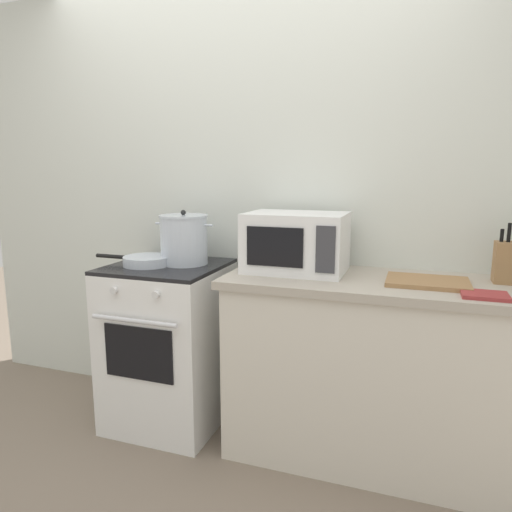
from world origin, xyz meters
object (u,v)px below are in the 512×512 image
object	(u,v)px
stove	(169,344)
cutting_board	(427,282)
frying_pan	(146,261)
microwave	(296,242)
knife_block	(510,262)
oven_mitt	(485,295)
stock_pot	(184,239)

from	to	relation	value
stove	cutting_board	world-z (taller)	cutting_board
frying_pan	microwave	xyz separation A→B (m)	(0.81, 0.12, 0.12)
cutting_board	stove	bearing A→B (deg)	-179.95
microwave	cutting_board	size ratio (longest dim) A/B	1.39
knife_block	oven_mitt	bearing A→B (deg)	-113.59
stove	knife_block	bearing A→B (deg)	4.75
microwave	knife_block	world-z (taller)	microwave
stove	oven_mitt	size ratio (longest dim) A/B	5.11
frying_pan	oven_mitt	bearing A→B (deg)	-3.89
stock_pot	cutting_board	xyz separation A→B (m)	(1.27, -0.06, -0.13)
microwave	stock_pot	bearing A→B (deg)	-178.16
stove	frying_pan	world-z (taller)	frying_pan
stove	stock_pot	xyz separation A→B (m)	(0.08, 0.06, 0.60)
frying_pan	cutting_board	xyz separation A→B (m)	(1.45, 0.05, -0.02)
stove	frying_pan	bearing A→B (deg)	-154.45
stove	knife_block	size ratio (longest dim) A/B	3.25
frying_pan	knife_block	bearing A→B (deg)	5.94
stock_pot	oven_mitt	distance (m)	1.51
microwave	oven_mitt	distance (m)	0.90
stock_pot	microwave	size ratio (longest dim) A/B	0.70
stove	microwave	distance (m)	0.94
stove	cutting_board	bearing A→B (deg)	0.05
microwave	cutting_board	distance (m)	0.66
cutting_board	stock_pot	bearing A→B (deg)	177.39
stove	oven_mitt	xyz separation A→B (m)	(1.57, -0.16, 0.47)
frying_pan	microwave	size ratio (longest dim) A/B	0.92
stock_pot	knife_block	bearing A→B (deg)	2.91
frying_pan	knife_block	xyz separation A→B (m)	(1.80, 0.19, 0.07)
microwave	oven_mitt	xyz separation A→B (m)	(0.85, -0.24, -0.14)
stock_pot	oven_mitt	world-z (taller)	stock_pot
cutting_board	microwave	bearing A→B (deg)	173.02
stock_pot	cutting_board	world-z (taller)	stock_pot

